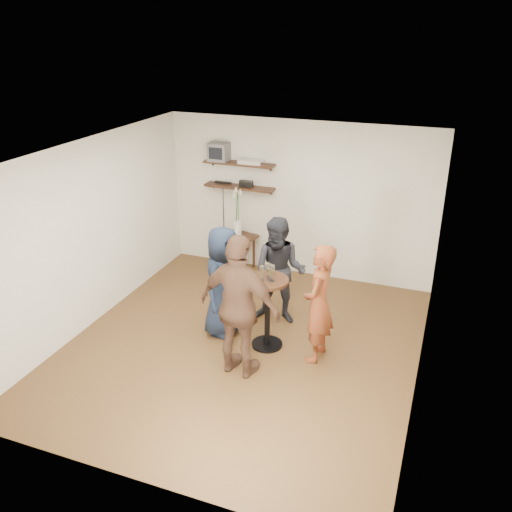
{
  "coord_description": "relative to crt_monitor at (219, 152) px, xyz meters",
  "views": [
    {
      "loc": [
        2.34,
        -5.71,
        4.01
      ],
      "look_at": [
        0.04,
        0.4,
        1.16
      ],
      "focal_mm": 38.0,
      "sensor_mm": 36.0,
      "label": 1
    }
  ],
  "objects": [
    {
      "name": "room",
      "position": [
        1.35,
        -2.38,
        -0.72
      ],
      "size": [
        4.58,
        5.08,
        2.68
      ],
      "color": "#4D3118",
      "rests_on": "ground"
    },
    {
      "name": "wine_glass_br",
      "position": [
        1.67,
        -2.24,
        -0.9
      ],
      "size": [
        0.07,
        0.07,
        0.2
      ],
      "color": "silver",
      "rests_on": "drinks_table"
    },
    {
      "name": "power_strip",
      "position": [
        0.03,
        0.05,
        -0.54
      ],
      "size": [
        0.3,
        0.05,
        0.03
      ],
      "primitive_type": "cube",
      "color": "black",
      "rests_on": "shelf_lower"
    },
    {
      "name": "radio",
      "position": [
        0.47,
        0.0,
        -0.5
      ],
      "size": [
        0.22,
        0.1,
        0.1
      ],
      "primitive_type": "cube",
      "color": "black",
      "rests_on": "shelf_lower"
    },
    {
      "name": "person_dark",
      "position": [
        1.59,
        -1.56,
        -1.24
      ],
      "size": [
        0.81,
        0.66,
        1.56
      ],
      "primitive_type": "imported",
      "rotation": [
        0.0,
        0.0,
        0.09
      ],
      "color": "black",
      "rests_on": "room"
    },
    {
      "name": "vase_lilies",
      "position": [
        0.38,
        -0.18,
        -1.1
      ],
      "size": [
        0.19,
        0.19,
        0.91
      ],
      "rotation": [
        0.0,
        0.0,
        -0.26
      ],
      "color": "silver",
      "rests_on": "side_table"
    },
    {
      "name": "wine_glass_fl",
      "position": [
        1.59,
        -2.29,
        -0.9
      ],
      "size": [
        0.06,
        0.06,
        0.19
      ],
      "color": "silver",
      "rests_on": "drinks_table"
    },
    {
      "name": "person_plaid",
      "position": [
        2.34,
        -2.28,
        -1.24
      ],
      "size": [
        0.4,
        0.59,
        1.56
      ],
      "primitive_type": "imported",
      "rotation": [
        0.0,
        0.0,
        4.66
      ],
      "color": "red",
      "rests_on": "room"
    },
    {
      "name": "side_table",
      "position": [
        0.38,
        -0.17,
        -1.49
      ],
      "size": [
        0.65,
        0.65,
        0.64
      ],
      "rotation": [
        0.0,
        0.0,
        -0.26
      ],
      "color": "black",
      "rests_on": "room"
    },
    {
      "name": "wine_glass_fr",
      "position": [
        1.72,
        -2.27,
        -0.88
      ],
      "size": [
        0.07,
        0.07,
        0.22
      ],
      "color": "silver",
      "rests_on": "drinks_table"
    },
    {
      "name": "drinks_table",
      "position": [
        1.65,
        -2.24,
        -1.38
      ],
      "size": [
        0.54,
        0.54,
        0.99
      ],
      "color": "black",
      "rests_on": "room"
    },
    {
      "name": "crt_monitor",
      "position": [
        0.0,
        0.0,
        0.0
      ],
      "size": [
        0.32,
        0.3,
        0.3
      ],
      "primitive_type": "cube",
      "color": "#59595B",
      "rests_on": "shelf_upper"
    },
    {
      "name": "wine_glass_bl",
      "position": [
        1.63,
        -2.17,
        -0.91
      ],
      "size": [
        0.06,
        0.06,
        0.19
      ],
      "color": "silver",
      "rests_on": "drinks_table"
    },
    {
      "name": "shelf_lower",
      "position": [
        0.35,
        0.0,
        -0.57
      ],
      "size": [
        1.2,
        0.25,
        0.04
      ],
      "primitive_type": "cube",
      "color": "black",
      "rests_on": "room"
    },
    {
      "name": "shelf_upper",
      "position": [
        0.35,
        0.0,
        -0.17
      ],
      "size": [
        1.2,
        0.25,
        0.04
      ],
      "primitive_type": "cube",
      "color": "black",
      "rests_on": "room"
    },
    {
      "name": "dvd_deck",
      "position": [
        0.57,
        0.0,
        -0.12
      ],
      "size": [
        0.4,
        0.24,
        0.06
      ],
      "primitive_type": "cube",
      "color": "silver",
      "rests_on": "shelf_upper"
    },
    {
      "name": "person_brown",
      "position": [
        1.54,
        -2.92,
        -1.11
      ],
      "size": [
        1.12,
        0.61,
        1.81
      ],
      "primitive_type": "imported",
      "rotation": [
        0.0,
        0.0,
        2.98
      ],
      "color": "#4E3221",
      "rests_on": "room"
    },
    {
      "name": "person_navy",
      "position": [
        0.98,
        -2.12,
        -1.24
      ],
      "size": [
        0.62,
        0.83,
        1.55
      ],
      "primitive_type": "imported",
      "rotation": [
        0.0,
        0.0,
        1.4
      ],
      "color": "black",
      "rests_on": "room"
    }
  ]
}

